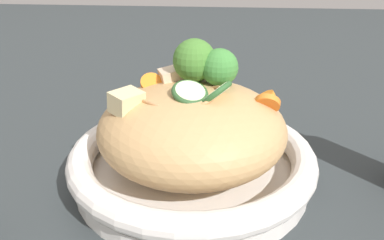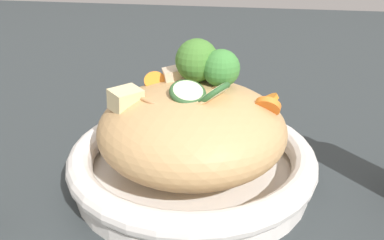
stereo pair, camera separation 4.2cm
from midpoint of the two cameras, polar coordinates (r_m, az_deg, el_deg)
The scene contains 7 objects.
ground_plane at distance 0.46m, azimuth -2.66°, elevation -8.80°, with size 3.00×3.00×0.00m, color #2F3537.
serving_bowl at distance 0.45m, azimuth -2.72°, elevation -6.24°, with size 0.29×0.29×0.05m.
noodle_heap at distance 0.43m, azimuth -2.84°, elevation -1.25°, with size 0.21×0.21×0.10m.
broccoli_florets at distance 0.43m, azimuth -1.55°, elevation 8.48°, with size 0.09×0.07×0.06m.
carrot_coins at distance 0.44m, azimuth 0.09°, elevation 4.45°, with size 0.16×0.10×0.03m.
zucchini_slices at distance 0.43m, azimuth -2.38°, elevation 4.94°, with size 0.10×0.16×0.04m.
chicken_chunks at distance 0.42m, azimuth -9.57°, elevation 4.44°, with size 0.08×0.10×0.03m.
Camera 1 is at (-0.04, 0.38, 0.25)m, focal length 35.18 mm.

